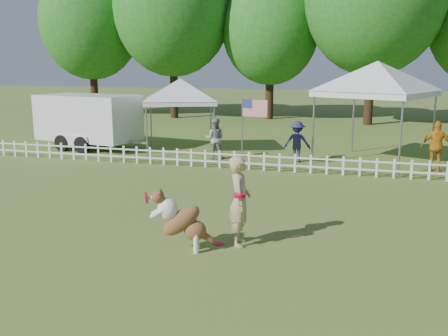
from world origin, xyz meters
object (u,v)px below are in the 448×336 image
handler (240,201)px  spectator_c (437,146)px  canopy_tent_left (181,116)px  frisbee_on_turf (218,243)px  cargo_trailer (89,121)px  spectator_b (297,142)px  canopy_tent_right (375,114)px  spectator_a (215,139)px  flag_pole (242,134)px  dog (183,221)px

handler → spectator_c: handler is taller
canopy_tent_left → spectator_c: bearing=-28.4°
frisbee_on_turf → spectator_c: size_ratio=0.12×
cargo_trailer → spectator_b: size_ratio=3.49×
cargo_trailer → canopy_tent_right: bearing=10.6°
canopy_tent_left → cargo_trailer: canopy_tent_left is taller
spectator_c → spectator_a: bearing=-3.9°
canopy_tent_right → handler: bearing=-80.9°
frisbee_on_turf → spectator_b: 8.68m
canopy_tent_right → spectator_a: size_ratio=2.30×
handler → frisbee_on_turf: size_ratio=8.51×
canopy_tent_right → spectator_c: canopy_tent_right is taller
handler → canopy_tent_right: (2.53, 9.24, 0.85)m
handler → spectator_b: 8.55m
frisbee_on_turf → canopy_tent_left: canopy_tent_left is taller
canopy_tent_left → flag_pole: (3.10, -2.55, -0.23)m
cargo_trailer → dog: bearing=-41.3°
handler → flag_pole: (-1.65, 6.95, 0.30)m
canopy_tent_left → spectator_b: (4.70, -0.94, -0.67)m
frisbee_on_turf → spectator_c: bearing=59.5°
handler → flag_pole: 7.15m
spectator_c → handler: bearing=59.0°
spectator_b → spectator_c: (4.50, -0.39, 0.10)m
canopy_tent_right → cargo_trailer: size_ratio=0.68×
canopy_tent_left → cargo_trailer: (-3.91, -0.27, -0.28)m
canopy_tent_right → cargo_trailer: bearing=-155.6°
cargo_trailer → spectator_c: 13.16m
cargo_trailer → spectator_a: cargo_trailer is taller
frisbee_on_turf → spectator_c: (4.86, 8.25, 0.81)m
handler → canopy_tent_left: canopy_tent_left is taller
spectator_c → canopy_tent_right: bearing=-31.4°
handler → canopy_tent_right: bearing=-27.6°
dog → canopy_tent_right: bearing=54.1°
frisbee_on_turf → spectator_a: (-2.61, 8.46, 0.74)m
handler → cargo_trailer: bearing=30.9°
dog → cargo_trailer: cargo_trailer is taller
dog → flag_pole: 7.63m
canopy_tent_right → spectator_a: bearing=-146.7°
flag_pole → spectator_c: flag_pole is taller
cargo_trailer → canopy_tent_left: bearing=14.5°
canopy_tent_left → cargo_trailer: size_ratio=0.55×
frisbee_on_turf → cargo_trailer: bearing=131.5°
spectator_b → spectator_a: bearing=4.3°
flag_pole → spectator_a: bearing=139.9°
spectator_a → spectator_c: (7.48, -0.21, 0.08)m
canopy_tent_right → spectator_b: (-2.57, -0.68, -0.99)m
dog → spectator_c: (5.38, 8.78, 0.23)m
canopy_tent_left → canopy_tent_right: (7.27, -0.26, 0.32)m
canopy_tent_left → spectator_a: 2.17m
handler → frisbee_on_turf: bearing=90.2°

